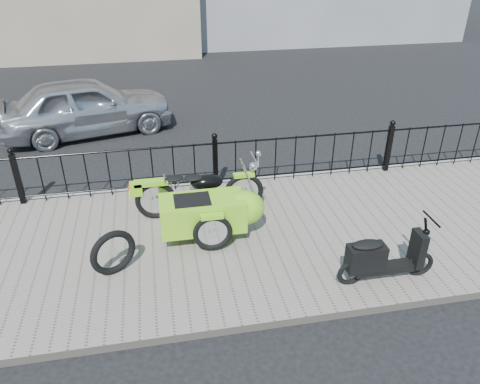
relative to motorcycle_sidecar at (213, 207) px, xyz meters
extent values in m
plane|color=black|center=(0.27, 0.28, -0.59)|extent=(120.00, 120.00, 0.00)
cube|color=slate|center=(0.27, -0.22, -0.53)|extent=(30.00, 3.80, 0.12)
cube|color=gray|center=(0.27, 1.72, -0.53)|extent=(30.00, 0.10, 0.12)
cylinder|color=black|center=(0.27, 1.58, 0.40)|extent=(14.00, 0.04, 0.04)
cylinder|color=black|center=(0.27, 1.58, -0.35)|extent=(14.00, 0.04, 0.04)
cube|color=black|center=(-3.23, 1.58, 0.01)|extent=(0.09, 0.09, 0.96)
sphere|color=black|center=(-3.23, 1.58, 0.55)|extent=(0.11, 0.11, 0.11)
cube|color=black|center=(0.27, 1.58, 0.01)|extent=(0.09, 0.09, 0.96)
sphere|color=black|center=(0.27, 1.58, 0.55)|extent=(0.11, 0.11, 0.11)
cube|color=black|center=(3.77, 1.58, 0.01)|extent=(0.09, 0.09, 0.96)
sphere|color=black|center=(3.77, 1.58, 0.55)|extent=(0.11, 0.11, 0.11)
torus|color=black|center=(0.62, 0.61, -0.13)|extent=(0.69, 0.09, 0.69)
torus|color=black|center=(-0.88, 0.61, -0.13)|extent=(0.69, 0.09, 0.69)
torus|color=black|center=(-0.08, -0.53, -0.13)|extent=(0.60, 0.08, 0.60)
cube|color=gray|center=(-0.13, 0.61, -0.11)|extent=(0.34, 0.22, 0.24)
cylinder|color=black|center=(-0.13, 0.61, -0.18)|extent=(1.40, 0.04, 0.04)
ellipsoid|color=black|center=(-0.01, 0.61, 0.13)|extent=(0.54, 0.29, 0.26)
cylinder|color=silver|center=(0.80, 0.61, 0.49)|extent=(0.03, 0.56, 0.03)
cylinder|color=silver|center=(0.68, 0.61, 0.18)|extent=(0.25, 0.04, 0.59)
sphere|color=silver|center=(0.78, 0.61, 0.35)|extent=(0.15, 0.15, 0.15)
cube|color=#7BCD1E|center=(0.62, 0.61, 0.20)|extent=(0.36, 0.12, 0.06)
cube|color=#7BCD1E|center=(-0.93, 0.61, 0.21)|extent=(0.55, 0.16, 0.08)
ellipsoid|color=black|center=(-0.23, 0.61, 0.23)|extent=(0.31, 0.22, 0.08)
ellipsoid|color=black|center=(-0.55, 0.61, 0.25)|extent=(0.31, 0.22, 0.08)
sphere|color=red|center=(-1.28, 0.61, 0.15)|extent=(0.07, 0.07, 0.07)
cube|color=yellow|center=(-1.30, 0.71, -0.03)|extent=(0.02, 0.14, 0.10)
cube|color=#7BCD1E|center=(-0.18, -0.14, 0.00)|extent=(1.30, 0.62, 0.50)
ellipsoid|color=#7BCD1E|center=(0.47, -0.14, 0.02)|extent=(0.65, 0.60, 0.54)
cube|color=black|center=(-0.33, -0.14, 0.23)|extent=(0.55, 0.43, 0.06)
cube|color=#7BCD1E|center=(-0.08, -0.53, 0.16)|extent=(0.34, 0.11, 0.06)
torus|color=black|center=(2.71, -1.62, -0.28)|extent=(0.39, 0.07, 0.39)
torus|color=black|center=(1.67, -1.62, -0.28)|extent=(0.39, 0.07, 0.39)
cube|color=black|center=(2.19, -1.62, -0.27)|extent=(0.94, 0.21, 0.09)
cube|color=black|center=(1.86, -1.62, -0.05)|extent=(0.52, 0.24, 0.38)
ellipsoid|color=black|center=(1.86, -1.62, 0.17)|extent=(0.44, 0.22, 0.09)
cube|color=black|center=(2.62, -1.62, 0.00)|extent=(0.11, 0.28, 0.52)
cylinder|color=black|center=(2.68, -1.62, 0.28)|extent=(0.15, 0.04, 0.42)
cylinder|color=black|center=(2.72, -1.62, 0.47)|extent=(0.03, 0.41, 0.03)
torus|color=black|center=(-1.52, -0.75, -0.13)|extent=(0.64, 0.43, 0.69)
imported|color=#B8B9BF|center=(-2.36, 5.13, 0.10)|extent=(4.33, 2.57, 1.38)
camera|label=1|loc=(-0.77, -6.29, 3.81)|focal=35.00mm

